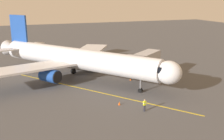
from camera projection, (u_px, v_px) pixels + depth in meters
ground_plane at (81, 78)px, 51.71m from camera, size 220.00×220.00×0.00m
apron_lead_in_line at (85, 89)px, 45.48m from camera, size 24.42×31.97×0.01m
airplane at (75, 59)px, 50.01m from camera, size 31.62×34.51×11.50m
jet_bridge at (142, 62)px, 48.59m from camera, size 10.24×8.61×5.40m
ground_crew_marshaller at (145, 105)px, 36.46m from camera, size 0.44×0.32×1.71m
tug_near_nose at (120, 61)px, 62.58m from camera, size 2.14×2.65×1.50m
safety_cone_nose_left at (119, 103)px, 38.73m from camera, size 0.32×0.32×0.55m
safety_cone_nose_right at (131, 79)px, 50.17m from camera, size 0.32×0.32×0.55m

